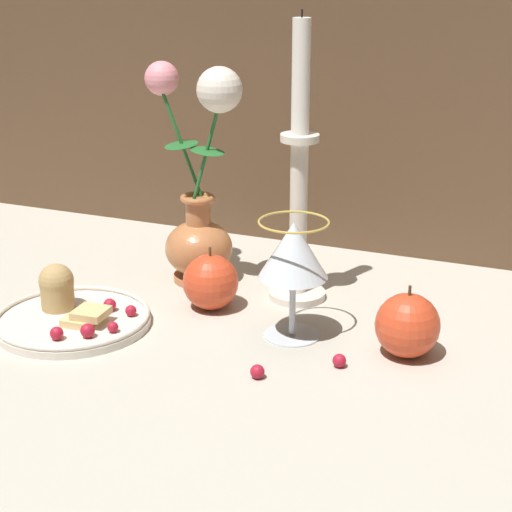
# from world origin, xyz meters

# --- Properties ---
(ground_plane) EXTENTS (2.40, 2.40, 0.00)m
(ground_plane) POSITION_xyz_m (0.00, 0.00, 0.00)
(ground_plane) COLOR #B7B2A3
(ground_plane) RESTS_ON ground
(vase) EXTENTS (0.16, 0.10, 0.32)m
(vase) POSITION_xyz_m (-0.08, 0.11, 0.12)
(vase) COLOR #B77042
(vase) RESTS_ON ground_plane
(plate_with_pastries) EXTENTS (0.20, 0.20, 0.07)m
(plate_with_pastries) POSITION_xyz_m (-0.17, -0.09, 0.02)
(plate_with_pastries) COLOR silver
(plate_with_pastries) RESTS_ON ground_plane
(wine_glass) EXTENTS (0.09, 0.09, 0.15)m
(wine_glass) POSITION_xyz_m (0.11, -0.01, 0.11)
(wine_glass) COLOR silver
(wine_glass) RESTS_ON ground_plane
(candlestick) EXTENTS (0.08, 0.08, 0.39)m
(candlestick) POSITION_xyz_m (0.07, 0.11, 0.16)
(candlestick) COLOR silver
(candlestick) RESTS_ON ground_plane
(apple_beside_vase) EXTENTS (0.08, 0.08, 0.09)m
(apple_beside_vase) POSITION_xyz_m (-0.02, 0.03, 0.04)
(apple_beside_vase) COLOR #D14223
(apple_beside_vase) RESTS_ON ground_plane
(apple_near_glass) EXTENTS (0.08, 0.08, 0.09)m
(apple_near_glass) POSITION_xyz_m (0.26, -0.01, 0.04)
(apple_near_glass) COLOR #D14223
(apple_near_glass) RESTS_ON ground_plane
(berry_near_plate) EXTENTS (0.02, 0.02, 0.02)m
(berry_near_plate) POSITION_xyz_m (0.11, -0.14, 0.01)
(berry_near_plate) COLOR #AD192D
(berry_near_plate) RESTS_ON ground_plane
(berry_front_center) EXTENTS (0.02, 0.02, 0.02)m
(berry_front_center) POSITION_xyz_m (0.19, -0.07, 0.01)
(berry_front_center) COLOR #AD192D
(berry_front_center) RESTS_ON ground_plane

